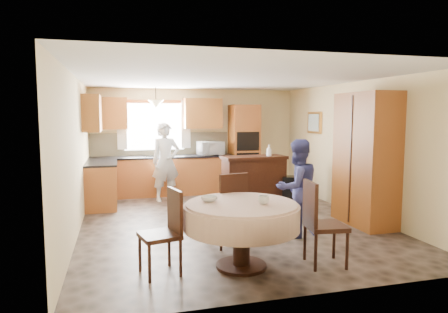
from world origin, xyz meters
TOP-DOWN VIEW (x-y plane):
  - floor at (0.00, 0.00)m, footprint 5.00×6.00m
  - ceiling at (0.00, 0.00)m, footprint 5.00×6.00m
  - wall_back at (0.00, 3.00)m, footprint 5.00×0.02m
  - wall_front at (0.00, -3.00)m, footprint 5.00×0.02m
  - wall_left at (-2.50, 0.00)m, footprint 0.02×6.00m
  - wall_right at (2.50, 0.00)m, footprint 0.02×6.00m
  - window at (-1.00, 2.98)m, footprint 1.40×0.03m
  - curtain_left at (-1.75, 2.93)m, footprint 0.22×0.02m
  - curtain_right at (-0.25, 2.93)m, footprint 0.22×0.02m
  - base_cab_back at (-0.85, 2.70)m, footprint 3.30×0.60m
  - counter_back at (-0.85, 2.70)m, footprint 3.30×0.64m
  - base_cab_left at (-2.20, 1.80)m, footprint 0.60×1.20m
  - counter_left at (-2.20, 1.80)m, footprint 0.64×1.20m
  - backsplash at (-0.85, 2.99)m, footprint 3.30×0.02m
  - wall_cab_left at (-2.05, 2.83)m, footprint 0.85×0.33m
  - wall_cab_right at (0.15, 2.83)m, footprint 0.90×0.33m
  - wall_cab_side at (-2.33, 1.80)m, footprint 0.33×1.20m
  - oven_tower at (1.15, 2.69)m, footprint 0.66×0.62m
  - oven_upper at (1.15, 2.38)m, footprint 0.56×0.01m
  - oven_lower at (1.15, 2.38)m, footprint 0.56×0.01m
  - pendant at (-1.00, 2.50)m, footprint 0.36×0.36m
  - sideboard at (0.90, 1.23)m, footprint 1.37×0.63m
  - space_heater at (1.67, 0.98)m, footprint 0.51×0.43m
  - cupboard at (2.22, -0.74)m, footprint 0.59×1.18m
  - dining_table at (-0.43, -2.07)m, footprint 1.42×1.42m
  - chair_left at (-1.34, -2.00)m, footprint 0.52×0.52m
  - chair_back at (-0.35, -1.26)m, footprint 0.56×0.56m
  - chair_right at (0.53, -2.25)m, footprint 0.52×0.52m
  - framed_picture at (2.47, 1.59)m, footprint 0.06×0.59m
  - microwave at (0.29, 2.65)m, footprint 0.65×0.51m
  - person_sink at (-0.85, 2.04)m, footprint 0.70×0.53m
  - person_dining at (0.80, -1.06)m, footprint 0.84×0.72m
  - bowl_sideboard at (0.66, 1.23)m, footprint 0.27×0.27m
  - bottle_sideboard at (1.23, 1.23)m, footprint 0.14×0.14m
  - cup_table at (-0.19, -2.20)m, footprint 0.15×0.15m
  - bowl_table at (-0.79, -1.89)m, footprint 0.24×0.24m

SIDE VIEW (x-z plane):
  - floor at x=0.00m, z-range -0.01..0.01m
  - space_heater at x=1.67m, z-range 0.00..0.60m
  - base_cab_back at x=-0.85m, z-range 0.00..0.88m
  - base_cab_left at x=-2.20m, z-range 0.00..0.88m
  - sideboard at x=0.90m, z-range 0.00..0.96m
  - chair_left at x=-1.34m, z-range 0.05..1.06m
  - chair_right at x=0.53m, z-range 0.06..1.12m
  - chair_back at x=-0.35m, z-range 0.06..1.12m
  - dining_table at x=-0.43m, z-range 0.23..1.04m
  - oven_lower at x=1.15m, z-range 0.53..0.97m
  - person_dining at x=0.80m, z-range 0.00..1.51m
  - bowl_table at x=-0.79m, z-range 0.81..0.88m
  - person_sink at x=-0.85m, z-range 0.00..1.71m
  - cup_table at x=-0.19m, z-range 0.81..0.91m
  - counter_back at x=-0.85m, z-range 0.88..0.92m
  - counter_left at x=-2.20m, z-range 0.88..0.92m
  - bowl_sideboard at x=0.66m, z-range 0.96..1.01m
  - oven_tower at x=1.15m, z-range 0.00..2.12m
  - microwave at x=0.29m, z-range 0.92..1.24m
  - bottle_sideboard at x=1.23m, z-range 0.96..1.25m
  - cupboard at x=2.22m, z-range 0.00..2.26m
  - backsplash at x=-0.85m, z-range 0.90..1.46m
  - wall_back at x=0.00m, z-range 0.00..2.50m
  - wall_front at x=0.00m, z-range 0.00..2.50m
  - wall_left at x=-2.50m, z-range 0.00..2.50m
  - wall_right at x=2.50m, z-range 0.00..2.50m
  - oven_upper at x=1.15m, z-range 1.02..1.48m
  - window at x=-1.00m, z-range 1.05..2.15m
  - curtain_left at x=-1.75m, z-range 1.08..2.22m
  - curtain_right at x=-0.25m, z-range 1.08..2.22m
  - framed_picture at x=2.47m, z-range 1.46..1.95m
  - wall_cab_left at x=-2.05m, z-range 1.55..2.27m
  - wall_cab_right at x=0.15m, z-range 1.55..2.27m
  - wall_cab_side at x=-2.33m, z-range 1.55..2.27m
  - pendant at x=-1.00m, z-range 2.03..2.21m
  - ceiling at x=0.00m, z-range 2.50..2.50m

